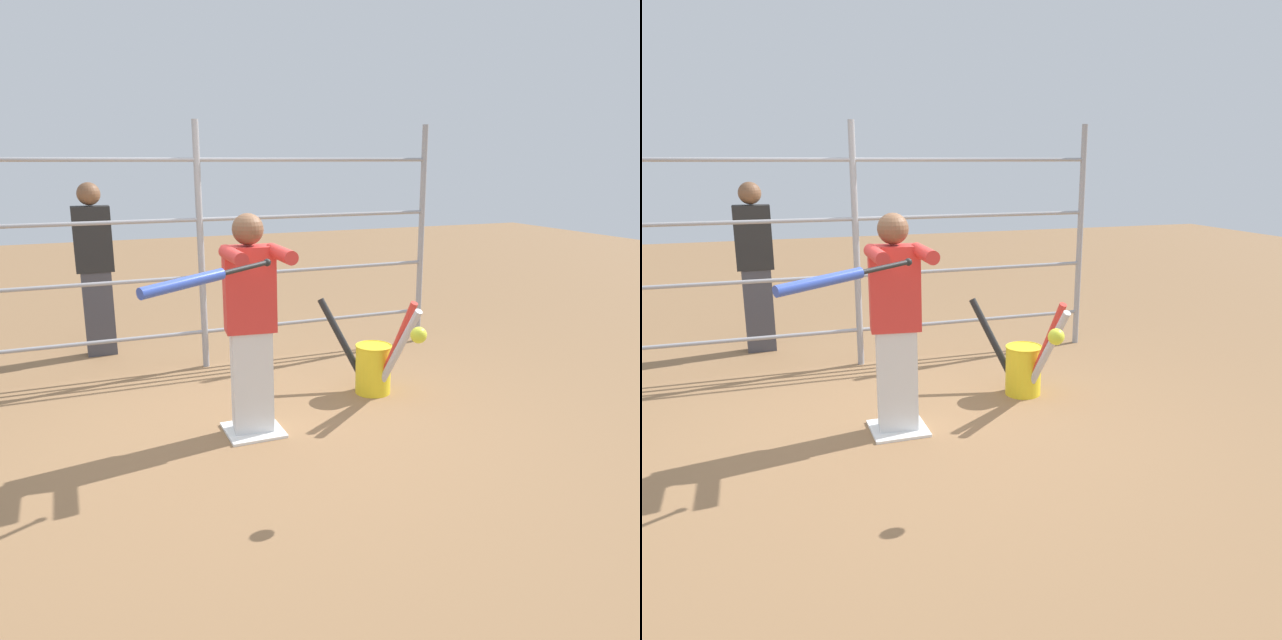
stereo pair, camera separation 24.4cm
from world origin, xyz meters
TOP-DOWN VIEW (x-y plane):
  - ground_plane at (0.00, 0.00)m, footprint 24.00×24.00m
  - home_plate at (0.00, 0.00)m, footprint 0.40×0.40m
  - fence_backstop at (0.00, -1.60)m, footprint 4.70×0.06m
  - batter at (0.00, 0.02)m, footprint 0.40×0.56m
  - baseball_bat_swinging at (0.50, 0.68)m, footprint 0.85×0.48m
  - softball_in_flight at (-0.69, 1.09)m, footprint 0.10×0.10m
  - bat_bucket at (-1.16, -0.36)m, footprint 0.51×0.99m
  - bystander_behind_fence at (0.89, -2.39)m, footprint 0.35×0.22m

SIDE VIEW (x-z plane):
  - ground_plane at x=0.00m, z-range 0.00..0.00m
  - home_plate at x=0.00m, z-range 0.00..0.02m
  - bat_bucket at x=-1.16m, z-range -0.18..0.69m
  - batter at x=0.00m, z-range 0.06..1.63m
  - bystander_behind_fence at x=0.89m, z-range 0.04..1.74m
  - softball_in_flight at x=-0.69m, z-range 0.89..0.99m
  - fence_backstop at x=0.00m, z-range 0.00..2.26m
  - baseball_bat_swinging at x=0.50m, z-range 1.22..1.32m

